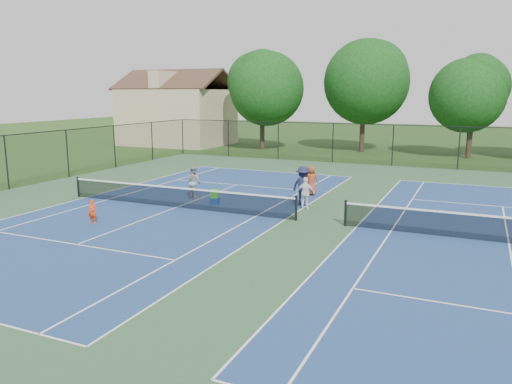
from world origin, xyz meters
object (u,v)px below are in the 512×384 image
at_px(tree_back_b, 364,78).
at_px(ball_hopper, 215,194).
at_px(bystander_b, 303,186).
at_px(ball_crate, 215,201).
at_px(tree_back_c, 473,90).
at_px(instructor, 194,182).
at_px(tree_back_a, 262,84).
at_px(clapboard_house, 178,114).
at_px(bystander_c, 311,180).
at_px(bystander_a, 306,193).
at_px(child_player, 92,212).

distance_m(tree_back_b, ball_hopper, 25.42).
distance_m(bystander_b, ball_crate, 4.31).
bearing_deg(tree_back_c, ball_hopper, -114.36).
distance_m(tree_back_c, instructor, 26.33).
bearing_deg(ball_crate, bystander_b, 21.67).
bearing_deg(instructor, tree_back_a, -54.16).
height_order(tree_back_a, tree_back_b, tree_back_b).
distance_m(tree_back_a, clapboard_house, 10.47).
bearing_deg(tree_back_a, ball_hopper, -72.12).
xyz_separation_m(clapboard_house, instructor, (15.64, -22.78, -2.26)).
xyz_separation_m(tree_back_b, tree_back_c, (9.00, -1.00, -1.11)).
bearing_deg(bystander_c, ball_hopper, 39.46).
bearing_deg(bystander_a, tree_back_a, -67.46).
bearing_deg(bystander_b, bystander_c, -61.49).
bearing_deg(bystander_c, ball_crate, 39.46).
xyz_separation_m(tree_back_b, child_player, (-4.50, -29.90, -6.09)).
relative_size(tree_back_a, bystander_a, 6.10).
bearing_deg(bystander_b, child_player, 65.22).
height_order(tree_back_c, clapboard_house, tree_back_c).
relative_size(tree_back_b, instructor, 6.02).
bearing_deg(tree_back_b, clapboard_house, -176.99).
bearing_deg(ball_crate, instructor, 152.89).
distance_m(tree_back_a, bystander_b, 24.41).
xyz_separation_m(tree_back_a, ball_hopper, (7.30, -22.63, -5.52)).
height_order(child_player, instructor, instructor).
bearing_deg(ball_crate, tree_back_a, 107.88).
relative_size(bystander_c, ball_crate, 3.82).
relative_size(bystander_a, ball_crate, 3.64).
bearing_deg(tree_back_c, instructor, -118.48).
distance_m(tree_back_a, instructor, 23.09).
xyz_separation_m(clapboard_house, ball_hopper, (17.30, -23.63, -2.57)).
height_order(bystander_a, ball_crate, bystander_a).
distance_m(child_player, bystander_b, 9.61).
distance_m(instructor, ball_hopper, 1.89).
bearing_deg(tree_back_b, ball_crate, -93.95).
bearing_deg(bystander_a, tree_back_b, -89.20).
height_order(bystander_c, ball_crate, bystander_c).
bearing_deg(tree_back_c, bystander_c, -109.99).
relative_size(tree_back_a, bystander_b, 4.88).
distance_m(clapboard_house, bystander_b, 30.70).
xyz_separation_m(tree_back_a, bystander_c, (10.86, -18.61, -5.25)).
height_order(tree_back_c, child_player, tree_back_c).
bearing_deg(bystander_b, tree_back_c, -87.22).
bearing_deg(ball_hopper, tree_back_b, 86.05).
bearing_deg(clapboard_house, child_player, -63.35).
distance_m(tree_back_a, ball_crate, 24.49).
bearing_deg(tree_back_a, bystander_c, -59.73).
relative_size(bystander_b, bystander_c, 1.19).
bearing_deg(ball_hopper, clapboard_house, 126.21).
xyz_separation_m(bystander_b, bystander_c, (-0.37, 2.45, -0.15)).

